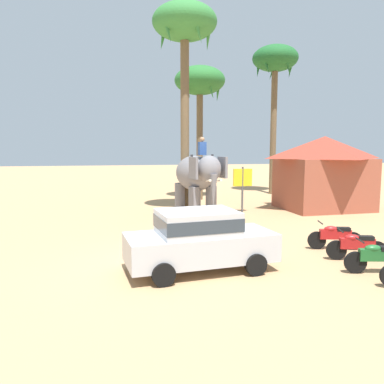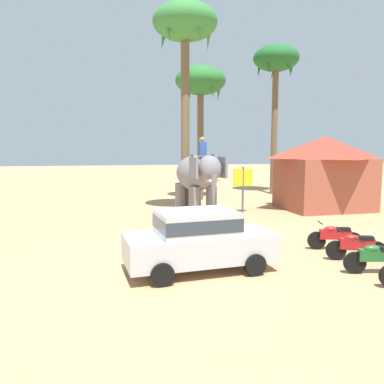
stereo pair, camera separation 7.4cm
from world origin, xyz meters
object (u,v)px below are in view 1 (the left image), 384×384
elephant_with_mahout (197,177)px  palm_tree_left_of_road (200,85)px  palm_tree_near_hut (185,31)px  motorcycle_second_in_row (378,257)px  motorcycle_fourth_in_row (335,236)px  palm_tree_behind_elephant (275,65)px  motorcycle_mid_row (357,245)px  car_sedan_foreground (199,238)px  signboard_yellow (243,181)px  roadside_hut (324,171)px

elephant_with_mahout → palm_tree_left_of_road: palm_tree_left_of_road is taller
palm_tree_left_of_road → palm_tree_near_hut: bearing=-110.5°
motorcycle_second_in_row → motorcycle_fourth_in_row: size_ratio=1.01×
palm_tree_behind_elephant → palm_tree_left_of_road: size_ratio=1.24×
elephant_with_mahout → motorcycle_mid_row: size_ratio=2.28×
motorcycle_mid_row → motorcycle_fourth_in_row: size_ratio=1.00×
car_sedan_foreground → palm_tree_behind_elephant: size_ratio=0.41×
motorcycle_fourth_in_row → signboard_yellow: bearing=96.1°
motorcycle_mid_row → signboard_yellow: size_ratio=0.73×
palm_tree_left_of_road → elephant_with_mahout: bearing=-103.3°
motorcycle_second_in_row → motorcycle_mid_row: (0.18, 1.19, 0.00)m
elephant_with_mahout → motorcycle_mid_row: (3.35, -7.72, -1.53)m
motorcycle_second_in_row → palm_tree_left_of_road: (-1.70, 15.11, 6.87)m
car_sedan_foreground → motorcycle_second_in_row: size_ratio=2.41×
palm_tree_near_hut → signboard_yellow: size_ratio=4.34×
motorcycle_fourth_in_row → roadside_hut: bearing=62.6°
car_sedan_foreground → motorcycle_mid_row: 4.92m
palm_tree_near_hut → roadside_hut: bearing=-1.5°
palm_tree_behind_elephant → motorcycle_mid_row: bearing=-104.0°
motorcycle_second_in_row → palm_tree_near_hut: size_ratio=0.17×
motorcycle_second_in_row → roadside_hut: (4.18, 10.08, 1.66)m
palm_tree_near_hut → motorcycle_mid_row: bearing=-67.8°
car_sedan_foreground → signboard_yellow: bearing=64.3°
motorcycle_second_in_row → roadside_hut: 11.03m
palm_tree_near_hut → signboard_yellow: palm_tree_near_hut is taller
motorcycle_second_in_row → palm_tree_left_of_road: size_ratio=0.21×
motorcycle_fourth_in_row → car_sedan_foreground: bearing=-165.6°
motorcycle_fourth_in_row → elephant_with_mahout: bearing=117.6°
palm_tree_behind_elephant → roadside_hut: bearing=-89.6°
palm_tree_behind_elephant → roadside_hut: size_ratio=2.03×
motorcycle_fourth_in_row → motorcycle_second_in_row: bearing=-95.0°
car_sedan_foreground → roadside_hut: size_ratio=0.83×
palm_tree_left_of_road → signboard_yellow: 7.85m
signboard_yellow → roadside_hut: bearing=3.7°
motorcycle_second_in_row → palm_tree_left_of_road: 16.69m
elephant_with_mahout → roadside_hut: roadside_hut is taller
motorcycle_fourth_in_row → palm_tree_near_hut: 12.26m
car_sedan_foreground → motorcycle_second_in_row: car_sedan_foreground is taller
roadside_hut → signboard_yellow: size_ratio=2.16×
motorcycle_second_in_row → roadside_hut: roadside_hut is taller
palm_tree_near_hut → signboard_yellow: 7.99m
car_sedan_foreground → elephant_with_mahout: (1.54, 7.75, 1.06)m
elephant_with_mahout → signboard_yellow: elephant_with_mahout is taller
motorcycle_mid_row → palm_tree_left_of_road: bearing=97.7°
palm_tree_near_hut → palm_tree_left_of_road: (1.81, 4.84, -1.77)m
palm_tree_near_hut → car_sedan_foreground: bearing=-97.5°
motorcycle_mid_row → motorcycle_fourth_in_row: bearing=88.4°
motorcycle_second_in_row → signboard_yellow: bearing=93.4°
elephant_with_mahout → palm_tree_left_of_road: (1.47, 6.21, 5.34)m
palm_tree_left_of_road → roadside_hut: (5.88, -5.04, -5.20)m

